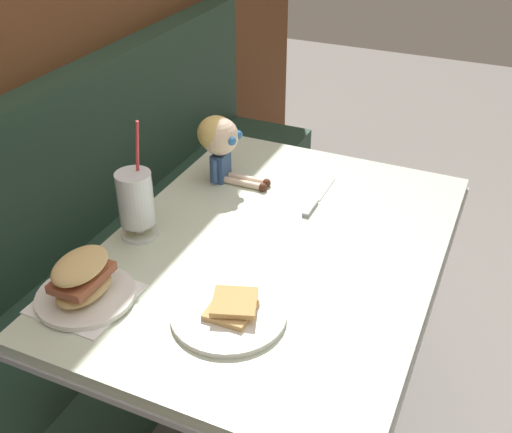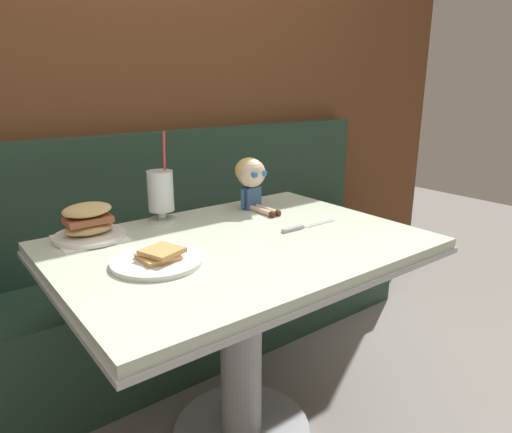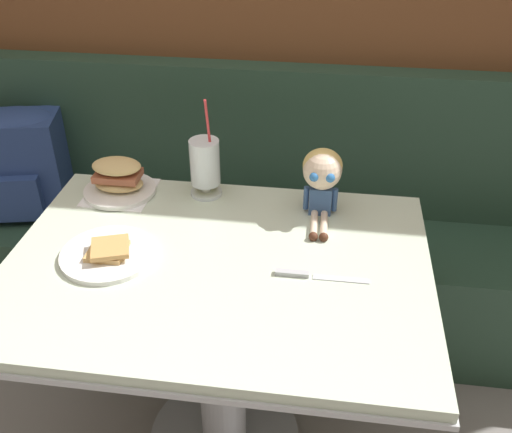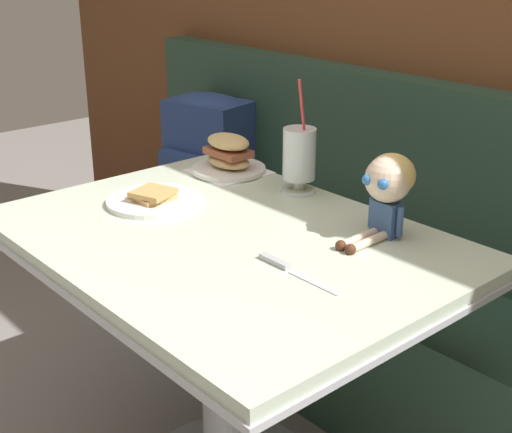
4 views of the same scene
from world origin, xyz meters
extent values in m
cube|color=brown|center=(0.00, 1.05, 1.20)|extent=(4.40, 0.08, 2.40)
cube|color=#233D2D|center=(0.00, 0.77, 0.23)|extent=(2.60, 0.48, 0.45)
cube|color=#233D2D|center=(0.00, 0.96, 0.73)|extent=(2.60, 0.10, 0.55)
cube|color=beige|center=(0.00, 0.18, 0.72)|extent=(1.10, 0.80, 0.03)
cube|color=#B7BABF|center=(0.00, 0.18, 0.70)|extent=(1.11, 0.81, 0.02)
cylinder|color=#A5A8AD|center=(0.00, 0.18, 0.37)|extent=(0.14, 0.14, 0.65)
cylinder|color=white|center=(-0.29, 0.17, 0.75)|extent=(0.25, 0.25, 0.01)
cube|color=tan|center=(-0.28, 0.16, 0.76)|extent=(0.10, 0.10, 0.01)
cube|color=tan|center=(-0.27, 0.16, 0.78)|extent=(0.12, 0.12, 0.01)
cylinder|color=silver|center=(-0.10, 0.51, 0.74)|extent=(0.10, 0.10, 0.01)
cylinder|color=silver|center=(-0.10, 0.51, 0.77)|extent=(0.03, 0.03, 0.03)
cylinder|color=silver|center=(-0.10, 0.51, 0.85)|extent=(0.09, 0.09, 0.14)
cylinder|color=#E0DB6B|center=(-0.10, 0.51, 0.84)|extent=(0.08, 0.08, 0.12)
cylinder|color=#DB383D|center=(-0.08, 0.51, 0.95)|extent=(0.02, 0.04, 0.22)
cube|color=white|center=(-0.36, 0.48, 0.74)|extent=(0.21, 0.21, 0.00)
cylinder|color=white|center=(-0.36, 0.48, 0.75)|extent=(0.22, 0.22, 0.01)
ellipsoid|color=tan|center=(-0.36, 0.48, 0.77)|extent=(0.15, 0.10, 0.04)
cube|color=#995138|center=(-0.36, 0.48, 0.80)|extent=(0.14, 0.09, 0.02)
ellipsoid|color=tan|center=(-0.36, 0.48, 0.83)|extent=(0.15, 0.10, 0.04)
cube|color=silver|center=(0.32, 0.15, 0.74)|extent=(0.14, 0.02, 0.00)
cube|color=#B2B5BA|center=(0.20, 0.15, 0.75)|extent=(0.09, 0.02, 0.01)
cube|color=#385689|center=(0.25, 0.46, 0.78)|extent=(0.06, 0.04, 0.08)
sphere|color=beige|center=(0.25, 0.46, 0.88)|extent=(0.11, 0.11, 0.11)
ellipsoid|color=#D8B766|center=(0.25, 0.47, 0.89)|extent=(0.11, 0.11, 0.10)
sphere|color=#2D6BB2|center=(0.23, 0.41, 0.88)|extent=(0.03, 0.03, 0.03)
sphere|color=#2D6BB2|center=(0.28, 0.41, 0.88)|extent=(0.03, 0.03, 0.03)
cylinder|color=beige|center=(0.24, 0.38, 0.75)|extent=(0.02, 0.12, 0.02)
cylinder|color=beige|center=(0.27, 0.38, 0.75)|extent=(0.02, 0.12, 0.02)
sphere|color=#4C2819|center=(0.24, 0.32, 0.75)|extent=(0.03, 0.03, 0.03)
sphere|color=#4C2819|center=(0.27, 0.32, 0.75)|extent=(0.03, 0.03, 0.03)
cylinder|color=#385689|center=(0.21, 0.45, 0.79)|extent=(0.02, 0.02, 0.07)
cylinder|color=#385689|center=(0.29, 0.46, 0.79)|extent=(0.02, 0.02, 0.07)
cube|color=navy|center=(-0.86, 0.79, 0.64)|extent=(0.34, 0.26, 0.38)
cube|color=navy|center=(-0.86, 0.67, 0.56)|extent=(0.22, 0.09, 0.17)
ellipsoid|color=navy|center=(-0.86, 0.79, 0.82)|extent=(0.32, 0.25, 0.07)
camera|label=1|loc=(-1.18, -0.30, 1.64)|focal=43.41mm
camera|label=2|loc=(-0.78, -0.91, 1.22)|focal=32.14mm
camera|label=3|loc=(0.26, -0.98, 1.66)|focal=40.70mm
camera|label=4|loc=(1.23, -0.80, 1.41)|focal=50.66mm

